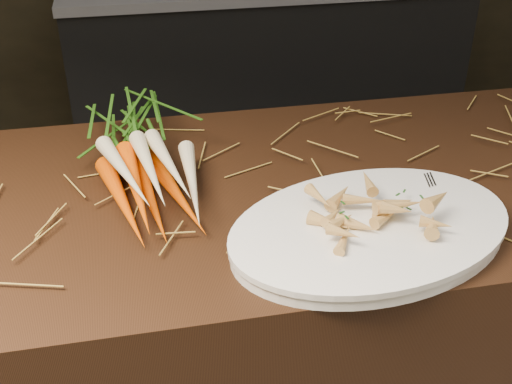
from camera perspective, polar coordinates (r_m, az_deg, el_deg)
The scene contains 7 objects.
main_counter at distance 1.51m, azimuth 4.77°, elevation -13.93°, with size 2.40×0.70×0.90m, color black.
back_counter at distance 3.15m, azimuth 0.82°, elevation 10.97°, with size 1.82×0.62×0.84m.
straw_bedding at distance 1.22m, azimuth 5.70°, elevation 1.40°, with size 1.40×0.60×0.02m, color olive, non-canonical shape.
root_veg_bunch at distance 1.27m, azimuth -10.89°, elevation 4.07°, with size 0.25×0.55×0.10m.
serving_platter at distance 1.07m, azimuth 10.14°, elevation -3.51°, with size 0.49×0.32×0.03m, color white, non-canonical shape.
roasted_veg_heap at distance 1.05m, azimuth 10.34°, elevation -1.72°, with size 0.24×0.17×0.05m, color #AB7938, non-canonical shape.
serving_fork at distance 1.15m, azimuth 17.98°, elevation -1.25°, with size 0.02×0.18×0.00m, color silver.
Camera 1 is at (-0.33, -0.71, 1.52)m, focal length 45.00 mm.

